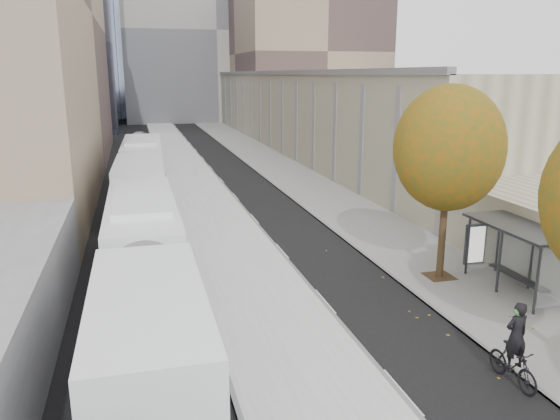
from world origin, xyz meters
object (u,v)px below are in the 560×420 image
object	(u,v)px
cyclist	(514,354)
bus_near	(145,268)
bus_far	(142,170)
distant_car	(138,136)
bus_shelter	(523,237)

from	to	relation	value
cyclist	bus_near	bearing A→B (deg)	140.16
bus_near	cyclist	distance (m)	11.58
bus_near	cyclist	bearing A→B (deg)	-36.84
bus_far	distant_car	bearing A→B (deg)	91.78
distant_car	bus_shelter	bearing A→B (deg)	-57.46
bus_shelter	cyclist	size ratio (longest dim) A/B	1.89
bus_shelter	bus_far	distance (m)	25.15
cyclist	bus_shelter	bearing A→B (deg)	48.14
bus_shelter	distant_car	world-z (taller)	bus_shelter
bus_shelter	bus_near	xyz separation A→B (m)	(-13.56, 1.60, -0.50)
bus_far	distant_car	distance (m)	31.44
bus_shelter	bus_far	bearing A→B (deg)	121.92
bus_shelter	bus_far	world-z (taller)	bus_far
cyclist	bus_far	bearing A→B (deg)	105.73
bus_shelter	bus_near	world-z (taller)	bus_near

